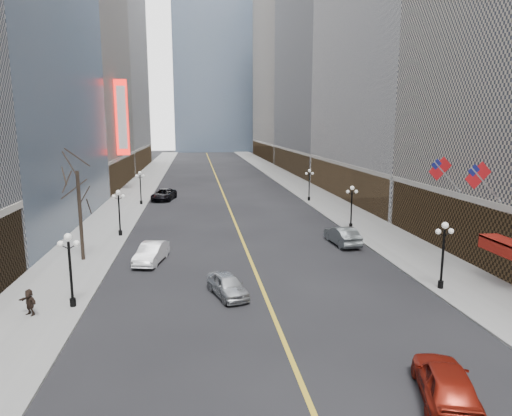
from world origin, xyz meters
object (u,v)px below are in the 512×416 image
object	(u,v)px
streetlamp_east_2	(352,203)
car_nb_near	(228,285)
car_sb_mid	(446,382)
streetlamp_west_1	(70,262)
streetlamp_east_3	(309,181)
car_nb_far	(164,195)
streetlamp_west_3	(140,184)
streetlamp_west_2	(119,208)
car_sb_far	(342,236)
car_nb_mid	(151,253)
streetlamp_east_1	(443,248)

from	to	relation	value
streetlamp_east_2	car_nb_near	world-z (taller)	streetlamp_east_2
car_nb_near	car_sb_mid	bearing A→B (deg)	-75.48
streetlamp_west_1	car_sb_mid	world-z (taller)	streetlamp_west_1
streetlamp_east_3	car_nb_far	xyz separation A→B (m)	(-20.80, 3.98, -2.08)
streetlamp_west_3	streetlamp_west_2	bearing A→B (deg)	-90.00
streetlamp_west_3	car_nb_far	size ratio (longest dim) A/B	0.77
streetlamp_west_1	car_sb_far	xyz separation A→B (m)	(20.80, 12.28, -2.06)
streetlamp_west_2	car_nb_near	bearing A→B (deg)	-61.31
car_nb_near	car_sb_far	bearing A→B (deg)	27.83
streetlamp_west_2	streetlamp_west_3	size ratio (longest dim) A/B	1.00
streetlamp_east_3	streetlamp_west_3	size ratio (longest dim) A/B	1.00
streetlamp_east_2	streetlamp_west_2	distance (m)	23.60
streetlamp_west_1	streetlamp_east_3	bearing A→B (deg)	56.75
streetlamp_west_2	streetlamp_west_3	bearing A→B (deg)	90.00
streetlamp_west_3	car_sb_far	bearing A→B (deg)	-48.76
car_nb_far	streetlamp_west_1	bearing A→B (deg)	-82.33
car_nb_mid	car_nb_near	bearing A→B (deg)	-42.81
streetlamp_west_3	car_nb_mid	size ratio (longest dim) A/B	0.94
streetlamp_east_3	car_nb_near	distance (m)	37.98
streetlamp_east_1	streetlamp_west_1	distance (m)	23.60
streetlamp_west_1	streetlamp_west_2	size ratio (longest dim) A/B	1.00
streetlamp_west_1	streetlamp_east_1	bearing A→B (deg)	0.00
streetlamp_west_1	streetlamp_west_3	size ratio (longest dim) A/B	1.00
car_nb_mid	car_sb_mid	size ratio (longest dim) A/B	0.97
streetlamp_east_1	streetlamp_west_1	world-z (taller)	same
streetlamp_east_1	car_sb_far	bearing A→B (deg)	102.85
streetlamp_east_2	streetlamp_west_1	bearing A→B (deg)	-142.67
streetlamp_west_1	car_nb_near	world-z (taller)	streetlamp_west_1
car_sb_mid	car_nb_mid	bearing A→B (deg)	-40.17
streetlamp_west_1	car_nb_far	size ratio (longest dim) A/B	0.77
car_nb_near	streetlamp_east_1	bearing A→B (deg)	-20.61
car_nb_far	car_sb_far	xyz separation A→B (m)	(18.00, -27.70, 0.03)
streetlamp_west_1	streetlamp_west_3	distance (m)	36.00
streetlamp_west_1	car_nb_near	xyz separation A→B (m)	(9.39, 0.85, -2.18)
streetlamp_west_3	car_sb_far	xyz separation A→B (m)	(20.80, -23.72, -2.06)
streetlamp_west_3	car_nb_far	world-z (taller)	streetlamp_west_3
streetlamp_east_1	streetlamp_west_3	xyz separation A→B (m)	(-23.60, 36.00, 0.00)
car_nb_far	streetlamp_west_3	bearing A→B (deg)	-113.47
streetlamp_east_3	car_nb_mid	distance (m)	33.63
streetlamp_east_3	car_sb_far	world-z (taller)	streetlamp_east_3
car_nb_far	car_sb_far	bearing A→B (deg)	-45.31
streetlamp_east_3	car_nb_far	size ratio (longest dim) A/B	0.77
streetlamp_east_3	car_nb_mid	size ratio (longest dim) A/B	0.94
car_sb_mid	car_sb_far	xyz separation A→B (m)	(3.62, 24.04, -0.00)
car_nb_near	car_sb_far	world-z (taller)	car_sb_far
streetlamp_east_3	streetlamp_east_2	bearing A→B (deg)	-90.00
streetlamp_west_1	car_nb_near	size ratio (longest dim) A/B	1.06
streetlamp_east_3	car_nb_far	world-z (taller)	streetlamp_east_3
streetlamp_east_1	streetlamp_west_3	size ratio (longest dim) A/B	1.00
streetlamp_west_1	car_sb_mid	bearing A→B (deg)	-34.40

